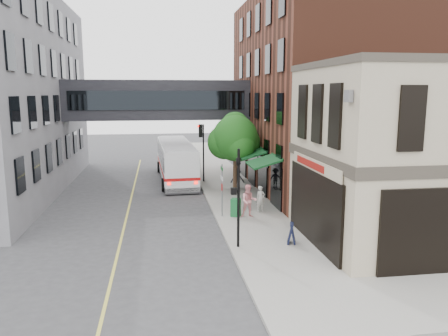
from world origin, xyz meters
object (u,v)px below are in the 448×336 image
object	(u,v)px
bus	(176,159)
newspaper_box	(236,207)
pedestrian_c	(237,179)
sandwich_board	(292,233)
pedestrian_b	(249,201)
pedestrian_a	(261,199)

from	to	relation	value
bus	newspaper_box	size ratio (longest dim) A/B	11.13
pedestrian_c	newspaper_box	distance (m)	6.88
sandwich_board	newspaper_box	bearing A→B (deg)	127.78
bus	pedestrian_b	bearing A→B (deg)	-73.44
pedestrian_b	newspaper_box	size ratio (longest dim) A/B	1.81
bus	pedestrian_a	size ratio (longest dim) A/B	7.45
pedestrian_c	newspaper_box	size ratio (longest dim) A/B	1.49
pedestrian_b	sandwich_board	distance (m)	4.73
bus	pedestrian_b	distance (m)	12.51
newspaper_box	pedestrian_c	bearing A→B (deg)	103.72
pedestrian_c	sandwich_board	world-z (taller)	pedestrian_c
pedestrian_a	pedestrian_c	world-z (taller)	pedestrian_a
bus	pedestrian_b	world-z (taller)	bus
sandwich_board	bus	bearing A→B (deg)	123.24
pedestrian_a	sandwich_board	xyz separation A→B (m)	(0.15, -5.59, -0.28)
pedestrian_b	pedestrian_c	world-z (taller)	pedestrian_b
pedestrian_b	pedestrian_c	xyz separation A→B (m)	(0.62, 6.98, -0.17)
pedestrian_a	pedestrian_b	xyz separation A→B (m)	(-0.92, -1.00, 0.16)
bus	sandwich_board	xyz separation A→B (m)	(4.63, -16.57, -1.07)
newspaper_box	sandwich_board	xyz separation A→B (m)	(1.77, -4.83, -0.02)
pedestrian_a	pedestrian_b	distance (m)	1.37
pedestrian_a	sandwich_board	distance (m)	5.60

